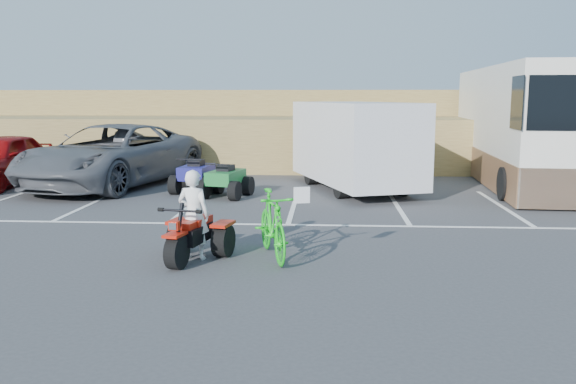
# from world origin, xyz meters

# --- Properties ---
(ground) EXTENTS (100.00, 100.00, 0.00)m
(ground) POSITION_xyz_m (0.00, 0.00, 0.00)
(ground) COLOR #3C3C3F
(ground) RESTS_ON ground
(parking_stripes) EXTENTS (28.00, 5.16, 0.01)m
(parking_stripes) POSITION_xyz_m (0.87, 4.07, 0.00)
(parking_stripes) COLOR white
(parking_stripes) RESTS_ON ground
(grass_embankment) EXTENTS (40.00, 8.50, 3.10)m
(grass_embankment) POSITION_xyz_m (0.00, 15.48, 1.42)
(grass_embankment) COLOR olive
(grass_embankment) RESTS_ON ground
(red_trike_atv) EXTENTS (1.46, 1.75, 1.00)m
(red_trike_atv) POSITION_xyz_m (-1.50, -0.69, 0.00)
(red_trike_atv) COLOR #B3190A
(red_trike_atv) RESTS_ON ground
(rider) EXTENTS (0.65, 0.50, 1.58)m
(rider) POSITION_xyz_m (-1.46, -0.55, 0.79)
(rider) COLOR white
(rider) RESTS_ON ground
(green_dirt_bike) EXTENTS (1.11, 2.07, 1.20)m
(green_dirt_bike) POSITION_xyz_m (-0.10, -0.40, 0.60)
(green_dirt_bike) COLOR #14BF19
(green_dirt_bike) RESTS_ON ground
(grey_pickup) EXTENTS (4.93, 7.63, 1.95)m
(grey_pickup) POSITION_xyz_m (-5.95, 7.98, 0.98)
(grey_pickup) COLOR #4E5056
(grey_pickup) RESTS_ON ground
(cargo_trailer) EXTENTS (3.99, 6.11, 2.65)m
(cargo_trailer) POSITION_xyz_m (1.69, 7.68, 1.43)
(cargo_trailer) COLOR silver
(cargo_trailer) RESTS_ON ground
(rv_motorhome) EXTENTS (3.24, 10.44, 3.70)m
(rv_motorhome) POSITION_xyz_m (7.20, 9.47, 1.61)
(rv_motorhome) COLOR silver
(rv_motorhome) RESTS_ON ground
(quad_atv_blue) EXTENTS (1.38, 1.75, 1.07)m
(quad_atv_blue) POSITION_xyz_m (-3.01, 6.92, 0.00)
(quad_atv_blue) COLOR navy
(quad_atv_blue) RESTS_ON ground
(quad_atv_green) EXTENTS (1.49, 1.79, 1.02)m
(quad_atv_green) POSITION_xyz_m (-1.99, 6.07, 0.00)
(quad_atv_green) COLOR #166328
(quad_atv_green) RESTS_ON ground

